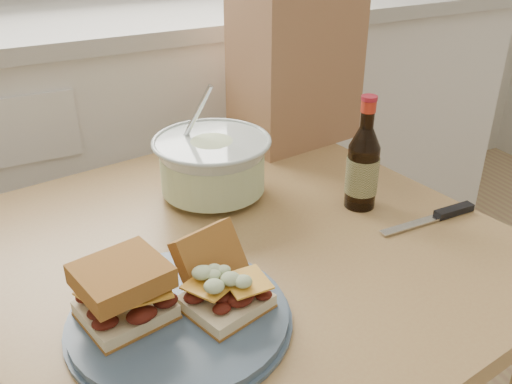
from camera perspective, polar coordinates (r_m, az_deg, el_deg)
name	(u,v)px	position (r m, az deg, el deg)	size (l,w,h in m)	color
cabinet_run	(143,161)	(1.84, -11.25, 3.06)	(2.50, 0.64, 0.94)	silver
dining_table	(243,289)	(1.04, -1.35, -9.68)	(0.96, 0.96, 0.70)	#A98750
plate	(179,318)	(0.82, -7.66, -12.37)	(0.30, 0.30, 0.02)	#43566C
sandwich_left	(123,292)	(0.79, -13.12, -9.67)	(0.13, 0.12, 0.08)	beige
sandwich_right	(220,281)	(0.81, -3.57, -8.90)	(0.13, 0.17, 0.09)	beige
coleslaw_bowl	(213,168)	(1.11, -4.37, 2.44)	(0.23, 0.23, 0.23)	silver
beer_bottle	(363,167)	(1.07, 10.63, 2.52)	(0.06, 0.06, 0.22)	black
knife	(443,214)	(1.10, 18.22, -2.13)	(0.21, 0.02, 0.01)	silver
paper_bag	(295,66)	(1.34, 3.96, 12.47)	(0.27, 0.18, 0.35)	#AC7553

